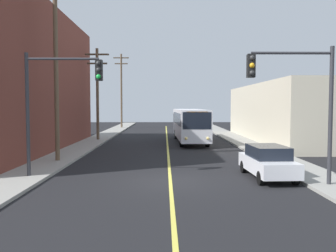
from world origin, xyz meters
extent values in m
plane|color=black|center=(0.00, 0.00, 0.00)|extent=(120.00, 120.00, 0.00)
cube|color=gray|center=(-7.25, 10.00, 0.07)|extent=(2.50, 90.00, 0.15)
cube|color=gray|center=(7.25, 10.00, 0.07)|extent=(2.50, 90.00, 0.15)
cube|color=#D8CC4C|center=(0.00, 15.00, 0.01)|extent=(0.16, 60.00, 0.01)
cube|color=black|center=(-8.54, 11.59, 1.60)|extent=(0.06, 16.29, 1.30)
cube|color=black|center=(-8.54, 11.59, 4.80)|extent=(0.06, 16.29, 1.30)
cube|color=black|center=(-8.54, 11.59, 8.00)|extent=(0.06, 16.29, 1.30)
cube|color=beige|center=(14.50, 19.37, 2.84)|extent=(12.00, 22.57, 5.68)
cube|color=black|center=(8.54, 19.37, 1.60)|extent=(0.06, 15.80, 1.30)
cube|color=silver|center=(2.20, 18.38, 1.83)|extent=(2.91, 12.07, 2.75)
cube|color=black|center=(2.38, 12.40, 2.35)|extent=(2.35, 0.15, 1.40)
cube|color=black|center=(2.02, 24.36, 2.45)|extent=(2.30, 0.15, 1.10)
cube|color=black|center=(0.95, 18.34, 2.35)|extent=(0.37, 10.20, 1.10)
cube|color=black|center=(3.45, 18.42, 2.35)|extent=(0.37, 10.20, 1.10)
cube|color=orange|center=(2.38, 12.41, 2.95)|extent=(1.79, 0.11, 0.30)
sphere|color=#F9D872|center=(1.49, 12.33, 0.90)|extent=(0.24, 0.24, 0.24)
sphere|color=#F9D872|center=(3.27, 12.39, 0.90)|extent=(0.24, 0.24, 0.24)
cylinder|color=black|center=(1.20, 14.15, 0.50)|extent=(0.33, 1.01, 1.00)
cylinder|color=black|center=(3.45, 14.21, 0.50)|extent=(0.33, 1.01, 1.00)
cylinder|color=black|center=(0.97, 21.84, 0.50)|extent=(0.33, 1.01, 1.00)
cylinder|color=black|center=(3.22, 21.91, 0.50)|extent=(0.33, 1.01, 1.00)
cube|color=silver|center=(4.82, 0.78, 0.67)|extent=(1.97, 4.47, 0.70)
cube|color=black|center=(4.82, 0.78, 1.32)|extent=(1.72, 2.53, 0.60)
cylinder|color=black|center=(4.08, -0.75, 0.32)|extent=(0.25, 0.65, 0.64)
cylinder|color=black|center=(5.68, -0.69, 0.32)|extent=(0.25, 0.65, 0.64)
cylinder|color=black|center=(3.96, 2.24, 0.32)|extent=(0.25, 0.65, 0.64)
cylinder|color=black|center=(5.56, 2.31, 0.32)|extent=(0.25, 0.65, 0.64)
cylinder|color=brown|center=(-7.01, 5.75, 5.99)|extent=(0.28, 0.28, 11.67)
cylinder|color=brown|center=(-7.03, 19.59, 4.72)|extent=(0.28, 0.28, 9.15)
cube|color=#4C3D2D|center=(-7.03, 19.59, 8.70)|extent=(2.40, 0.16, 0.16)
cube|color=#4C3D2D|center=(-7.03, 19.59, 7.80)|extent=(2.00, 0.16, 0.16)
cylinder|color=brown|center=(-6.99, 39.39, 5.85)|extent=(0.28, 0.28, 11.41)
cube|color=#4C3D2D|center=(-6.99, 39.39, 10.96)|extent=(2.40, 0.16, 0.16)
cube|color=#4C3D2D|center=(-6.99, 39.39, 10.06)|extent=(2.00, 0.16, 0.16)
cylinder|color=#2D2D33|center=(-6.95, 0.80, 3.15)|extent=(0.18, 0.18, 6.00)
cylinder|color=#2D2D33|center=(-5.20, 0.80, 5.85)|extent=(3.50, 0.12, 0.12)
cube|color=black|center=(-3.45, 0.80, 5.30)|extent=(0.32, 0.36, 1.00)
sphere|color=#2D2D2D|center=(-3.45, 0.61, 5.62)|extent=(0.22, 0.22, 0.22)
sphere|color=#2D2D2D|center=(-3.45, 0.61, 5.30)|extent=(0.22, 0.22, 0.22)
sphere|color=green|center=(-3.45, 0.61, 4.98)|extent=(0.22, 0.22, 0.22)
cylinder|color=#2D2D33|center=(6.95, -1.23, 3.15)|extent=(0.18, 0.18, 6.00)
cylinder|color=#2D2D33|center=(5.20, -1.23, 5.85)|extent=(3.50, 0.12, 0.12)
cube|color=black|center=(3.45, -1.23, 5.30)|extent=(0.32, 0.36, 1.00)
sphere|color=#2D2D2D|center=(3.45, -1.42, 5.62)|extent=(0.22, 0.22, 0.22)
sphere|color=#F2A519|center=(3.45, -1.42, 5.30)|extent=(0.22, 0.22, 0.22)
sphere|color=#2D2D2D|center=(3.45, -1.42, 4.98)|extent=(0.22, 0.22, 0.22)
camera|label=1|loc=(-0.28, -16.74, 3.61)|focal=38.37mm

